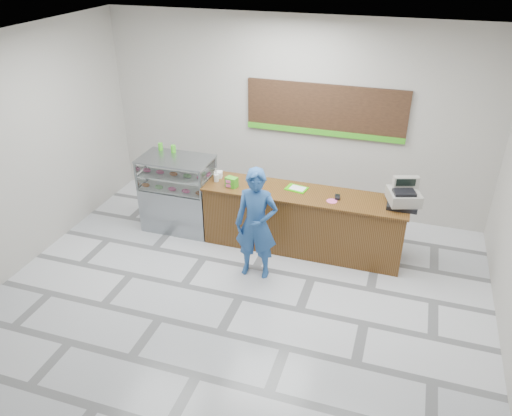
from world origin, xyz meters
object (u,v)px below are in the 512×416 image
(sales_counter, at_px, (303,221))
(cash_register, at_px, (404,196))
(serving_tray, at_px, (297,189))
(customer, at_px, (256,224))
(display_case, at_px, (178,193))

(sales_counter, distance_m, cash_register, 1.64)
(serving_tray, height_order, customer, customer)
(display_case, relative_size, cash_register, 2.29)
(sales_counter, relative_size, customer, 1.86)
(customer, bearing_deg, display_case, 148.72)
(sales_counter, bearing_deg, display_case, -179.99)
(display_case, bearing_deg, customer, -27.69)
(display_case, bearing_deg, serving_tray, 2.72)
(cash_register, xyz_separation_m, serving_tray, (-1.65, 0.04, -0.15))
(cash_register, bearing_deg, serving_tray, 160.65)
(sales_counter, distance_m, customer, 1.09)
(cash_register, height_order, customer, customer)
(display_case, distance_m, cash_register, 3.76)
(sales_counter, relative_size, display_case, 2.45)
(cash_register, distance_m, customer, 2.24)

